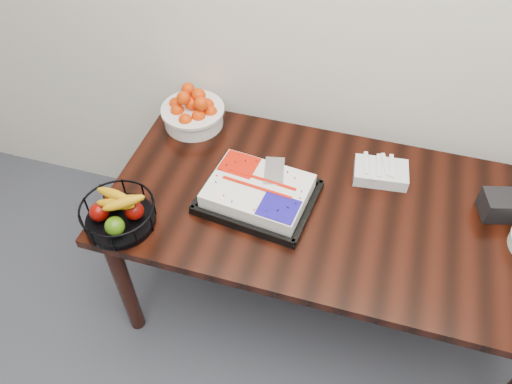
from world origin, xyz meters
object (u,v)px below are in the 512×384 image
(napkin_box, at_px, (500,205))
(fruit_basket, at_px, (118,213))
(tangerine_bowl, at_px, (193,110))
(table, at_px, (330,219))
(cake_tray, at_px, (258,193))

(napkin_box, bearing_deg, fruit_basket, -161.61)
(tangerine_bowl, distance_m, fruit_basket, 0.64)
(table, distance_m, cake_tray, 0.33)
(table, relative_size, fruit_basket, 6.31)
(table, xyz_separation_m, fruit_basket, (-0.77, -0.32, 0.15))
(cake_tray, bearing_deg, fruit_basket, -150.90)
(napkin_box, bearing_deg, tangerine_bowl, 172.53)
(tangerine_bowl, xyz_separation_m, fruit_basket, (-0.05, -0.64, -0.02))
(fruit_basket, bearing_deg, tangerine_bowl, 85.16)
(fruit_basket, bearing_deg, table, 22.63)
(cake_tray, bearing_deg, napkin_box, 12.21)
(table, relative_size, tangerine_bowl, 6.19)
(tangerine_bowl, bearing_deg, napkin_box, -7.47)
(cake_tray, height_order, tangerine_bowl, tangerine_bowl)
(cake_tray, distance_m, fruit_basket, 0.55)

